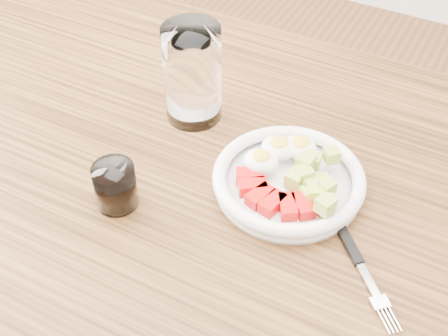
# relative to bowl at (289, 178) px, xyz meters

# --- Properties ---
(dining_table) EXTENTS (1.50, 0.90, 0.77)m
(dining_table) POSITION_rel_bowl_xyz_m (-0.08, -0.04, -0.12)
(dining_table) COLOR brown
(dining_table) RESTS_ON ground
(bowl) EXTENTS (0.23, 0.23, 0.06)m
(bowl) POSITION_rel_bowl_xyz_m (0.00, 0.00, 0.00)
(bowl) COLOR white
(bowl) RESTS_ON dining_table
(fork) EXTENTS (0.15, 0.16, 0.01)m
(fork) POSITION_rel_bowl_xyz_m (0.13, -0.07, -0.02)
(fork) COLOR black
(fork) RESTS_ON dining_table
(water_glass) EXTENTS (0.09, 0.09, 0.17)m
(water_glass) POSITION_rel_bowl_xyz_m (-0.21, 0.09, 0.06)
(water_glass) COLOR white
(water_glass) RESTS_ON dining_table
(coffee_glass) EXTENTS (0.06, 0.06, 0.07)m
(coffee_glass) POSITION_rel_bowl_xyz_m (-0.21, -0.14, 0.01)
(coffee_glass) COLOR white
(coffee_glass) RESTS_ON dining_table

